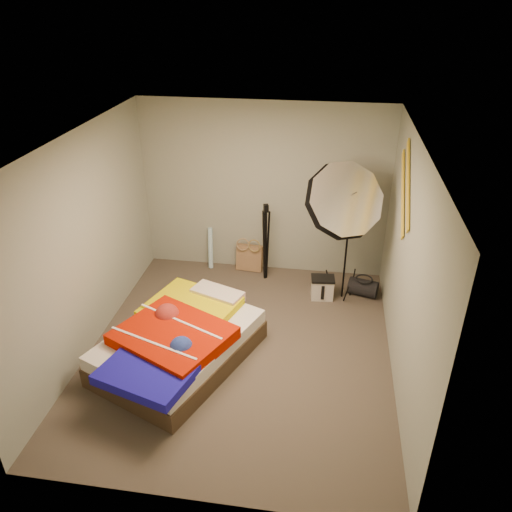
% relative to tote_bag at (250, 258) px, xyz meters
% --- Properties ---
extents(floor, '(4.00, 4.00, 0.00)m').
position_rel_tote_bag_xyz_m(floor, '(0.20, -1.90, -0.19)').
color(floor, '#50483D').
rests_on(floor, ground).
extents(ceiling, '(4.00, 4.00, 0.00)m').
position_rel_tote_bag_xyz_m(ceiling, '(0.20, -1.90, 2.31)').
color(ceiling, silver).
rests_on(ceiling, wall_back).
extents(wall_back, '(3.50, 0.00, 3.50)m').
position_rel_tote_bag_xyz_m(wall_back, '(0.20, 0.10, 1.06)').
color(wall_back, gray).
rests_on(wall_back, floor).
extents(wall_front, '(3.50, 0.00, 3.50)m').
position_rel_tote_bag_xyz_m(wall_front, '(0.20, -3.90, 1.06)').
color(wall_front, gray).
rests_on(wall_front, floor).
extents(wall_left, '(0.00, 4.00, 4.00)m').
position_rel_tote_bag_xyz_m(wall_left, '(-1.55, -1.90, 1.06)').
color(wall_left, gray).
rests_on(wall_left, floor).
extents(wall_right, '(0.00, 4.00, 4.00)m').
position_rel_tote_bag_xyz_m(wall_right, '(1.95, -1.90, 1.06)').
color(wall_right, gray).
rests_on(wall_right, floor).
extents(tote_bag, '(0.40, 0.20, 0.40)m').
position_rel_tote_bag_xyz_m(tote_bag, '(0.00, 0.00, 0.00)').
color(tote_bag, '#A27D57').
rests_on(tote_bag, floor).
extents(wrapping_roll, '(0.09, 0.19, 0.63)m').
position_rel_tote_bag_xyz_m(wrapping_roll, '(-0.60, 0.00, 0.12)').
color(wrapping_roll, '#6CBCDB').
rests_on(wrapping_roll, floor).
extents(camera_case, '(0.31, 0.24, 0.29)m').
position_rel_tote_bag_xyz_m(camera_case, '(1.11, -0.63, -0.05)').
color(camera_case, beige).
rests_on(camera_case, floor).
extents(duffel_bag, '(0.44, 0.34, 0.24)m').
position_rel_tote_bag_xyz_m(duffel_bag, '(1.67, -0.48, -0.07)').
color(duffel_bag, black).
rests_on(duffel_bag, floor).
extents(wall_stripe_upper, '(0.02, 0.91, 0.78)m').
position_rel_tote_bag_xyz_m(wall_stripe_upper, '(1.93, -1.30, 1.76)').
color(wall_stripe_upper, gold).
rests_on(wall_stripe_upper, wall_right).
extents(wall_stripe_lower, '(0.02, 0.91, 0.78)m').
position_rel_tote_bag_xyz_m(wall_stripe_lower, '(1.93, -1.05, 1.56)').
color(wall_stripe_lower, gold).
rests_on(wall_stripe_lower, wall_right).
extents(bed, '(1.86, 2.24, 0.53)m').
position_rel_tote_bag_xyz_m(bed, '(-0.45, -2.20, 0.07)').
color(bed, '#463524').
rests_on(bed, floor).
extents(photo_umbrella, '(1.07, 1.01, 2.07)m').
position_rel_tote_bag_xyz_m(photo_umbrella, '(1.28, -0.74, 1.29)').
color(photo_umbrella, black).
rests_on(photo_umbrella, floor).
extents(camera_tripod, '(0.08, 0.08, 1.17)m').
position_rel_tote_bag_xyz_m(camera_tripod, '(0.27, -0.22, 0.48)').
color(camera_tripod, black).
rests_on(camera_tripod, floor).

